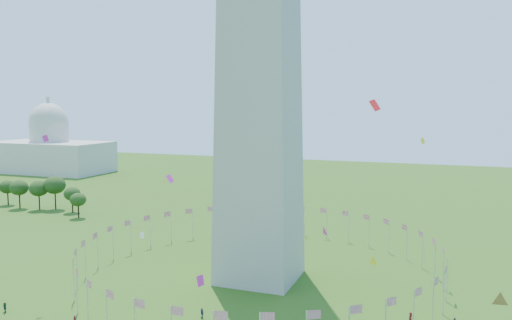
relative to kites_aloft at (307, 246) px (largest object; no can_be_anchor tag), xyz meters
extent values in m
cylinder|color=silver|center=(23.21, 22.58, -10.75)|extent=(0.24, 0.24, 9.00)
cylinder|color=silver|center=(22.60, 29.52, -10.75)|extent=(0.24, 0.24, 9.00)
cylinder|color=silver|center=(20.79, 36.26, -10.75)|extent=(0.24, 0.24, 9.00)
cylinder|color=silver|center=(17.85, 42.58, -10.75)|extent=(0.24, 0.24, 9.00)
cylinder|color=silver|center=(13.85, 48.29, -10.75)|extent=(0.24, 0.24, 9.00)
cylinder|color=silver|center=(8.92, 53.22, -10.75)|extent=(0.24, 0.24, 9.00)
cylinder|color=silver|center=(3.21, 57.22, -10.75)|extent=(0.24, 0.24, 9.00)
cylinder|color=silver|center=(-3.11, 60.16, -10.75)|extent=(0.24, 0.24, 9.00)
cylinder|color=silver|center=(-9.85, 61.97, -10.75)|extent=(0.24, 0.24, 9.00)
cylinder|color=silver|center=(-16.79, 62.58, -10.75)|extent=(0.24, 0.24, 9.00)
cylinder|color=silver|center=(-23.74, 61.97, -10.75)|extent=(0.24, 0.24, 9.00)
cylinder|color=silver|center=(-30.48, 60.16, -10.75)|extent=(0.24, 0.24, 9.00)
cylinder|color=silver|center=(-36.79, 57.22, -10.75)|extent=(0.24, 0.24, 9.00)
cylinder|color=silver|center=(-42.51, 53.22, -10.75)|extent=(0.24, 0.24, 9.00)
cylinder|color=silver|center=(-47.44, 48.29, -10.75)|extent=(0.24, 0.24, 9.00)
cylinder|color=silver|center=(-51.44, 42.58, -10.75)|extent=(0.24, 0.24, 9.00)
cylinder|color=silver|center=(-54.38, 36.26, -10.75)|extent=(0.24, 0.24, 9.00)
cylinder|color=silver|center=(-56.19, 29.52, -10.75)|extent=(0.24, 0.24, 9.00)
cylinder|color=silver|center=(-56.79, 22.58, -10.75)|extent=(0.24, 0.24, 9.00)
cylinder|color=silver|center=(-56.19, 15.63, -10.75)|extent=(0.24, 0.24, 9.00)
cylinder|color=silver|center=(-54.38, 8.90, -10.75)|extent=(0.24, 0.24, 9.00)
cylinder|color=silver|center=(-51.44, 2.58, -10.75)|extent=(0.24, 0.24, 9.00)
cylinder|color=silver|center=(-47.44, -3.13, -10.75)|extent=(0.24, 0.24, 9.00)
cylinder|color=silver|center=(-42.51, -8.07, -10.75)|extent=(0.24, 0.24, 9.00)
cylinder|color=silver|center=(-36.79, -12.06, -10.75)|extent=(0.24, 0.24, 9.00)
cylinder|color=silver|center=(-30.48, -15.01, -10.75)|extent=(0.24, 0.24, 9.00)
cylinder|color=silver|center=(17.85, 2.58, -10.75)|extent=(0.24, 0.24, 9.00)
cylinder|color=silver|center=(20.79, 8.90, -10.75)|extent=(0.24, 0.24, 9.00)
cylinder|color=silver|center=(22.60, 15.63, -10.75)|extent=(0.24, 0.24, 9.00)
imported|color=#1E2447|center=(-19.51, -1.50, -14.30)|extent=(1.31, 1.21, 1.90)
imported|color=#193F27|center=(-55.99, -12.37, -14.28)|extent=(1.93, 1.65, 1.95)
imported|color=maroon|center=(-40.01, -11.77, -14.46)|extent=(0.66, 0.68, 1.58)
imported|color=#5C1518|center=(17.01, 10.58, -14.41)|extent=(0.96, 1.00, 1.69)
plane|color=yellow|center=(10.50, 7.00, -3.67)|extent=(1.67, 1.65, 2.27)
plane|color=red|center=(13.43, -20.49, 24.16)|extent=(1.35, 1.58, 1.57)
plane|color=#CC2699|center=(-54.98, -1.00, 17.43)|extent=(0.22, 1.62, 1.63)
plane|color=yellow|center=(-43.92, 27.09, 5.15)|extent=(0.44, 1.42, 1.48)
plane|color=blue|center=(-24.18, 18.77, -4.21)|extent=(1.40, 0.27, 1.39)
plane|color=#CC2699|center=(-20.43, -10.62, 12.20)|extent=(1.71, 0.76, 1.53)
plane|color=yellow|center=(17.95, 12.74, 17.81)|extent=(1.02, 0.76, 1.23)
plane|color=#CC2699|center=(-18.54, -3.89, -7.16)|extent=(1.68, 1.51, 1.98)
plane|color=white|center=(-50.57, 26.35, -9.24)|extent=(0.98, 1.45, 1.65)
plane|color=yellow|center=(30.27, -1.03, -5.07)|extent=(2.18, 0.41, 2.20)
plane|color=#CC2699|center=(1.85, 5.77, 1.37)|extent=(1.14, 2.19, 2.36)
ellipsoid|color=#2C511B|center=(-139.64, 67.25, -10.37)|extent=(6.25, 6.25, 9.76)
ellipsoid|color=#2C511B|center=(-129.89, 63.64, -9.86)|extent=(6.90, 6.90, 10.78)
ellipsoid|color=#2C511B|center=(-120.82, 64.19, -9.74)|extent=(7.05, 7.05, 11.02)
ellipsoid|color=#2C511B|center=(-115.68, 66.98, -8.95)|extent=(8.06, 8.06, 12.59)
ellipsoid|color=#2C511B|center=(-105.80, 64.79, -10.56)|extent=(6.01, 6.01, 9.39)
ellipsoid|color=#2C511B|center=(-97.61, 58.20, -10.88)|extent=(5.60, 5.60, 8.75)
camera|label=1|loc=(20.95, -81.53, 24.11)|focal=35.00mm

